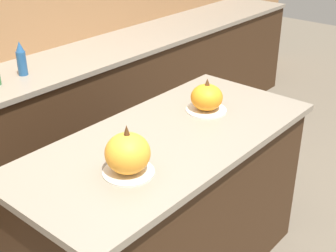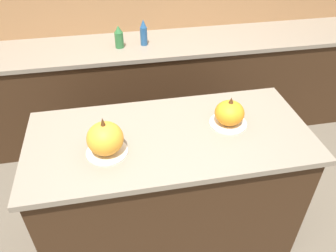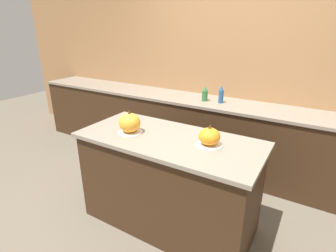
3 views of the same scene
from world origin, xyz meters
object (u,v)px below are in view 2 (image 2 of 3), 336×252
at_px(pumpkin_cake_left, 105,139).
at_px(pumpkin_cake_right, 229,114).
at_px(bottle_short, 119,37).
at_px(bottle_tall, 144,33).

height_order(pumpkin_cake_left, pumpkin_cake_right, pumpkin_cake_left).
relative_size(pumpkin_cake_left, pumpkin_cake_right, 1.02).
bearing_deg(bottle_short, pumpkin_cake_left, -97.21).
xyz_separation_m(pumpkin_cake_left, bottle_short, (0.16, 1.30, 0.02)).
xyz_separation_m(pumpkin_cake_right, bottle_short, (-0.56, 1.18, 0.03)).
bearing_deg(bottle_tall, pumpkin_cake_left, -105.90).
relative_size(pumpkin_cake_left, bottle_short, 1.21).
relative_size(pumpkin_cake_left, bottle_tall, 1.03).
relative_size(bottle_tall, bottle_short, 1.17).
xyz_separation_m(pumpkin_cake_left, pumpkin_cake_right, (0.72, 0.12, -0.02)).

